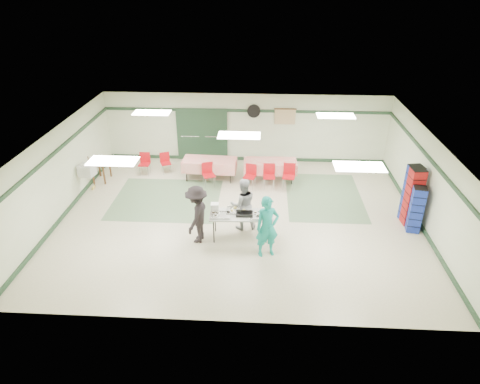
# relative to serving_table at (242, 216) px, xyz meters

# --- Properties ---
(floor) EXTENTS (11.00, 11.00, 0.00)m
(floor) POSITION_rel_serving_table_xyz_m (-0.14, 1.15, -0.71)
(floor) COLOR beige
(floor) RESTS_ON ground
(ceiling) EXTENTS (11.00, 11.00, 0.00)m
(ceiling) POSITION_rel_serving_table_xyz_m (-0.14, 1.15, 1.99)
(ceiling) COLOR silver
(ceiling) RESTS_ON wall_back
(wall_back) EXTENTS (11.00, 0.00, 11.00)m
(wall_back) POSITION_rel_serving_table_xyz_m (-0.14, 5.65, 0.64)
(wall_back) COLOR beige
(wall_back) RESTS_ON floor
(wall_front) EXTENTS (11.00, 0.00, 11.00)m
(wall_front) POSITION_rel_serving_table_xyz_m (-0.14, -3.35, 0.64)
(wall_front) COLOR beige
(wall_front) RESTS_ON floor
(wall_left) EXTENTS (0.00, 9.00, 9.00)m
(wall_left) POSITION_rel_serving_table_xyz_m (-5.64, 1.15, 0.64)
(wall_left) COLOR beige
(wall_left) RESTS_ON floor
(wall_right) EXTENTS (0.00, 9.00, 9.00)m
(wall_right) POSITION_rel_serving_table_xyz_m (5.36, 1.15, 0.64)
(wall_right) COLOR beige
(wall_right) RESTS_ON floor
(trim_back) EXTENTS (11.00, 0.06, 0.10)m
(trim_back) POSITION_rel_serving_table_xyz_m (-0.14, 5.62, 1.34)
(trim_back) COLOR #203C26
(trim_back) RESTS_ON wall_back
(baseboard_back) EXTENTS (11.00, 0.06, 0.12)m
(baseboard_back) POSITION_rel_serving_table_xyz_m (-0.14, 5.62, -0.65)
(baseboard_back) COLOR #203C26
(baseboard_back) RESTS_ON floor
(trim_left) EXTENTS (0.06, 9.00, 0.10)m
(trim_left) POSITION_rel_serving_table_xyz_m (-5.61, 1.15, 1.34)
(trim_left) COLOR #203C26
(trim_left) RESTS_ON wall_back
(baseboard_left) EXTENTS (0.06, 9.00, 0.12)m
(baseboard_left) POSITION_rel_serving_table_xyz_m (-5.61, 1.15, -0.65)
(baseboard_left) COLOR #203C26
(baseboard_left) RESTS_ON floor
(trim_right) EXTENTS (0.06, 9.00, 0.10)m
(trim_right) POSITION_rel_serving_table_xyz_m (5.33, 1.15, 1.34)
(trim_right) COLOR #203C26
(trim_right) RESTS_ON wall_back
(baseboard_right) EXTENTS (0.06, 9.00, 0.12)m
(baseboard_right) POSITION_rel_serving_table_xyz_m (5.33, 1.15, -0.65)
(baseboard_right) COLOR #203C26
(baseboard_right) RESTS_ON floor
(green_patch_a) EXTENTS (3.50, 3.00, 0.01)m
(green_patch_a) POSITION_rel_serving_table_xyz_m (-2.64, 2.15, -0.71)
(green_patch_a) COLOR #5F7E5C
(green_patch_a) RESTS_ON floor
(green_patch_b) EXTENTS (2.50, 3.50, 0.01)m
(green_patch_b) POSITION_rel_serving_table_xyz_m (2.66, 2.65, -0.71)
(green_patch_b) COLOR #5F7E5C
(green_patch_b) RESTS_ON floor
(double_door_left) EXTENTS (0.90, 0.06, 2.10)m
(double_door_left) POSITION_rel_serving_table_xyz_m (-2.34, 5.59, 0.34)
(double_door_left) COLOR gray
(double_door_left) RESTS_ON floor
(double_door_right) EXTENTS (0.90, 0.06, 2.10)m
(double_door_right) POSITION_rel_serving_table_xyz_m (-1.39, 5.59, 0.34)
(double_door_right) COLOR gray
(double_door_right) RESTS_ON floor
(door_frame) EXTENTS (2.00, 0.03, 2.15)m
(door_frame) POSITION_rel_serving_table_xyz_m (-1.87, 5.57, 0.34)
(door_frame) COLOR #203C26
(door_frame) RESTS_ON floor
(wall_fan) EXTENTS (0.50, 0.10, 0.50)m
(wall_fan) POSITION_rel_serving_table_xyz_m (0.16, 5.59, 1.34)
(wall_fan) COLOR black
(wall_fan) RESTS_ON wall_back
(scroll_banner) EXTENTS (0.80, 0.02, 0.60)m
(scroll_banner) POSITION_rel_serving_table_xyz_m (1.36, 5.59, 1.14)
(scroll_banner) COLOR tan
(scroll_banner) RESTS_ON wall_back
(serving_table) EXTENTS (1.83, 0.80, 0.76)m
(serving_table) POSITION_rel_serving_table_xyz_m (0.00, 0.00, 0.00)
(serving_table) COLOR #B8B8B2
(serving_table) RESTS_ON floor
(sheet_tray_right) EXTENTS (0.64, 0.49, 0.02)m
(sheet_tray_right) POSITION_rel_serving_table_xyz_m (0.55, -0.08, 0.06)
(sheet_tray_right) COLOR silver
(sheet_tray_right) RESTS_ON serving_table
(sheet_tray_mid) EXTENTS (0.58, 0.45, 0.02)m
(sheet_tray_mid) POSITION_rel_serving_table_xyz_m (-0.15, 0.18, 0.06)
(sheet_tray_mid) COLOR silver
(sheet_tray_mid) RESTS_ON serving_table
(sheet_tray_left) EXTENTS (0.57, 0.44, 0.02)m
(sheet_tray_left) POSITION_rel_serving_table_xyz_m (-0.60, -0.11, 0.06)
(sheet_tray_left) COLOR silver
(sheet_tray_left) RESTS_ON serving_table
(baking_pan) EXTENTS (0.48, 0.31, 0.08)m
(baking_pan) POSITION_rel_serving_table_xyz_m (0.07, -0.03, 0.09)
(baking_pan) COLOR black
(baking_pan) RESTS_ON serving_table
(foam_box_stack) EXTENTS (0.23, 0.21, 0.26)m
(foam_box_stack) POSITION_rel_serving_table_xyz_m (-0.77, 0.11, 0.17)
(foam_box_stack) COLOR white
(foam_box_stack) RESTS_ON serving_table
(volunteer_teal) EXTENTS (0.73, 0.59, 1.73)m
(volunteer_teal) POSITION_rel_serving_table_xyz_m (0.71, -0.79, 0.15)
(volunteer_teal) COLOR teal
(volunteer_teal) RESTS_ON floor
(volunteer_grey) EXTENTS (0.90, 0.78, 1.60)m
(volunteer_grey) POSITION_rel_serving_table_xyz_m (0.01, 0.52, 0.08)
(volunteer_grey) COLOR #99999E
(volunteer_grey) RESTS_ON floor
(volunteer_dark) EXTENTS (0.81, 1.19, 1.70)m
(volunteer_dark) POSITION_rel_serving_table_xyz_m (-1.23, -0.23, 0.13)
(volunteer_dark) COLOR black
(volunteer_dark) RESTS_ON floor
(dining_table_a) EXTENTS (1.91, 0.90, 0.77)m
(dining_table_a) POSITION_rel_serving_table_xyz_m (0.82, 3.81, -0.15)
(dining_table_a) COLOR red
(dining_table_a) RESTS_ON floor
(dining_table_b) EXTENTS (1.96, 0.94, 0.77)m
(dining_table_b) POSITION_rel_serving_table_xyz_m (-1.38, 3.81, -0.15)
(dining_table_b) COLOR red
(dining_table_b) RESTS_ON floor
(chair_a) EXTENTS (0.41, 0.41, 0.87)m
(chair_a) POSITION_rel_serving_table_xyz_m (0.79, 3.25, -0.18)
(chair_a) COLOR red
(chair_a) RESTS_ON floor
(chair_b) EXTENTS (0.47, 0.47, 0.84)m
(chair_b) POSITION_rel_serving_table_xyz_m (0.13, 3.24, -0.20)
(chair_b) COLOR red
(chair_b) RESTS_ON floor
(chair_c) EXTENTS (0.46, 0.46, 0.90)m
(chair_c) POSITION_rel_serving_table_xyz_m (1.48, 3.25, -0.16)
(chair_c) COLOR red
(chair_c) RESTS_ON floor
(chair_d) EXTENTS (0.52, 0.52, 0.86)m
(chair_d) POSITION_rel_serving_table_xyz_m (-1.36, 3.24, -0.19)
(chair_d) COLOR red
(chair_d) RESTS_ON floor
(chair_loose_a) EXTENTS (0.47, 0.47, 0.77)m
(chair_loose_a) POSITION_rel_serving_table_xyz_m (-3.11, 4.28, -0.24)
(chair_loose_a) COLOR red
(chair_loose_a) RESTS_ON floor
(chair_loose_b) EXTENTS (0.39, 0.39, 0.83)m
(chair_loose_b) POSITION_rel_serving_table_xyz_m (-3.85, 4.09, -0.21)
(chair_loose_b) COLOR red
(chair_loose_b) RESTS_ON floor
(crate_stack_blue_a) EXTENTS (0.47, 0.47, 1.82)m
(crate_stack_blue_a) POSITION_rel_serving_table_xyz_m (5.01, 1.23, 0.19)
(crate_stack_blue_a) COLOR navy
(crate_stack_blue_a) RESTS_ON floor
(crate_stack_red) EXTENTS (0.43, 0.43, 1.81)m
(crate_stack_red) POSITION_rel_serving_table_xyz_m (5.01, 1.04, 0.19)
(crate_stack_red) COLOR #A41015
(crate_stack_red) RESTS_ON floor
(crate_stack_blue_b) EXTENTS (0.42, 0.42, 1.43)m
(crate_stack_blue_b) POSITION_rel_serving_table_xyz_m (5.01, 0.63, -0.00)
(crate_stack_blue_b) COLOR navy
(crate_stack_blue_b) RESTS_ON floor
(printer_table) EXTENTS (0.51, 0.79, 0.74)m
(printer_table) POSITION_rel_serving_table_xyz_m (-5.29, 3.47, -0.09)
(printer_table) COLOR brown
(printer_table) RESTS_ON floor
(office_printer) EXTENTS (0.54, 0.49, 0.38)m
(office_printer) POSITION_rel_serving_table_xyz_m (-5.29, 2.30, 0.22)
(office_printer) COLOR #AFAEAA
(office_printer) RESTS_ON printer_table
(broom) EXTENTS (0.03, 0.20, 1.23)m
(broom) POSITION_rel_serving_table_xyz_m (-5.37, 2.80, -0.07)
(broom) COLOR brown
(broom) RESTS_ON floor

